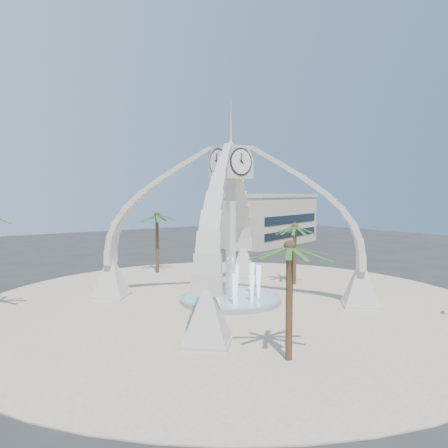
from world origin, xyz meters
TOP-DOWN VIEW (x-y plane):
  - ground at (0.00, 0.00)m, footprint 140.00×140.00m
  - plaza at (0.00, 0.00)m, footprint 40.00×40.00m
  - clock_tower at (-0.00, -0.00)m, footprint 17.94×17.94m
  - fountain at (0.00, 0.00)m, footprint 8.00×8.00m
  - building_ne at (30.00, 28.00)m, footprint 21.87×14.17m
  - palm_east at (8.95, 1.77)m, footprint 5.22×5.22m
  - palm_north at (1.38, 14.97)m, footprint 3.99×3.99m
  - palm_south at (-4.97, -11.46)m, footprint 4.88×4.88m

SIDE VIEW (x-z plane):
  - ground at x=0.00m, z-range 0.00..0.00m
  - plaza at x=0.00m, z-range 0.00..0.06m
  - fountain at x=0.00m, z-range -1.52..2.10m
  - building_ne at x=30.00m, z-range 0.01..8.61m
  - palm_east at x=8.95m, z-range 2.35..8.69m
  - palm_south at x=-4.97m, z-range 2.52..9.24m
  - palm_north at x=1.38m, z-range 2.70..9.82m
  - clock_tower at x=0.00m, z-range -1.66..14.64m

